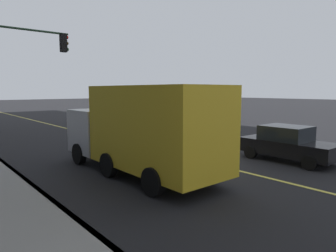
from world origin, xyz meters
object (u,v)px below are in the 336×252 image
Objects in this scene: truck_gray at (163,111)px; truck_yellow at (143,129)px; traffic_light_mast at (18,66)px; car_black at (288,143)px.

truck_yellow is at bearing 136.17° from truck_gray.
traffic_light_mast is at bearing 94.44° from truck_gray.
traffic_light_mast is (6.17, 2.68, 2.54)m from truck_yellow.
traffic_light_mast reaches higher than truck_gray.
truck_gray is 9.55m from truck_yellow.
truck_yellow is at bearing -156.51° from traffic_light_mast.
truck_gray reaches higher than car_black.
car_black is at bearing -133.65° from traffic_light_mast.
traffic_light_mast reaches higher than car_black.
truck_yellow is 7.19m from traffic_light_mast.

